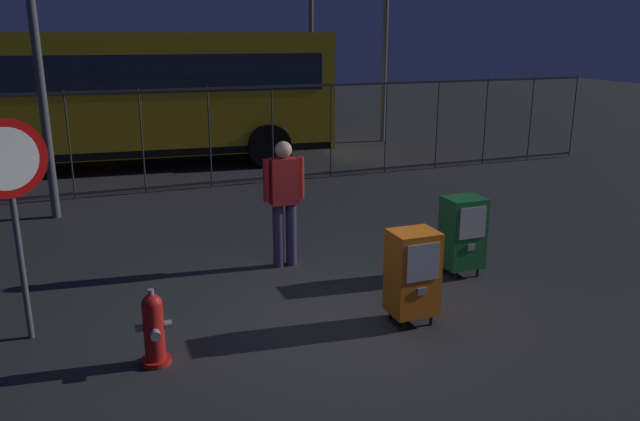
# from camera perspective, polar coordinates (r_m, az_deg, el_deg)

# --- Properties ---
(ground_plane) EXTENTS (60.00, 60.00, 0.00)m
(ground_plane) POSITION_cam_1_polar(r_m,az_deg,el_deg) (6.75, 1.26, -10.26)
(ground_plane) COLOR #262628
(fire_hydrant) EXTENTS (0.33, 0.31, 0.75)m
(fire_hydrant) POSITION_cam_1_polar(r_m,az_deg,el_deg) (6.04, -14.98, -10.45)
(fire_hydrant) COLOR red
(fire_hydrant) RESTS_ON ground_plane
(newspaper_box_primary) EXTENTS (0.48, 0.42, 1.02)m
(newspaper_box_primary) POSITION_cam_1_polar(r_m,az_deg,el_deg) (8.03, 12.93, -1.95)
(newspaper_box_primary) COLOR black
(newspaper_box_primary) RESTS_ON ground_plane
(newspaper_box_secondary) EXTENTS (0.48, 0.42, 1.02)m
(newspaper_box_secondary) POSITION_cam_1_polar(r_m,az_deg,el_deg) (6.61, 8.48, -5.62)
(newspaper_box_secondary) COLOR black
(newspaper_box_secondary) RESTS_ON ground_plane
(stop_sign) EXTENTS (0.71, 0.31, 2.23)m
(stop_sign) POSITION_cam_1_polar(r_m,az_deg,el_deg) (6.57, -26.52, 2.12)
(stop_sign) COLOR #4C4F54
(stop_sign) RESTS_ON ground_plane
(pedestrian) EXTENTS (0.55, 0.22, 1.67)m
(pedestrian) POSITION_cam_1_polar(r_m,az_deg,el_deg) (8.05, -3.31, 1.28)
(pedestrian) COLOR #382D51
(pedestrian) RESTS_ON ground_plane
(fence_barrier) EXTENTS (18.03, 0.04, 2.00)m
(fence_barrier) POSITION_cam_1_polar(r_m,az_deg,el_deg) (12.49, -10.08, 6.66)
(fence_barrier) COLOR #2D2D33
(fence_barrier) RESTS_ON ground_plane
(bus_near) EXTENTS (10.67, 3.48, 3.00)m
(bus_near) POSITION_cam_1_polar(r_m,az_deg,el_deg) (15.18, -19.72, 10.22)
(bus_near) COLOR gold
(bus_near) RESTS_ON ground_plane
(street_light_far_left) EXTENTS (0.32, 0.32, 6.49)m
(street_light_far_left) POSITION_cam_1_polar(r_m,az_deg,el_deg) (18.87, -0.84, 18.41)
(street_light_far_left) COLOR #4C4F54
(street_light_far_left) RESTS_ON ground_plane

